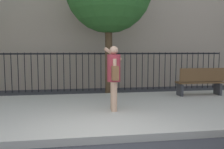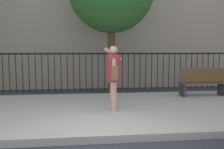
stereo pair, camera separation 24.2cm
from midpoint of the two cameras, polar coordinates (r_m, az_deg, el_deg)
name	(u,v)px [view 2 (the right image)]	position (r m, az deg, el deg)	size (l,w,h in m)	color
ground_plane	(97,144)	(4.61, -1.95, -15.97)	(60.00, 60.00, 0.00)	#333338
sidewalk	(92,111)	(6.68, -3.53, -8.39)	(28.00, 4.40, 0.15)	#B2ADA3
iron_fence	(89,66)	(10.20, -4.71, 1.88)	(12.03, 0.04, 1.60)	black
pedestrian_on_phone	(113,73)	(6.20, 1.46, 0.24)	(0.49, 0.66, 1.66)	tan
street_bench	(204,81)	(8.82, 21.30, -1.52)	(1.60, 0.45, 0.95)	brown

